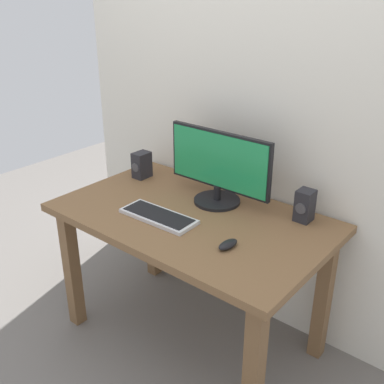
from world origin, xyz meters
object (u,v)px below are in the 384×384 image
at_px(mouse, 228,244).
at_px(speaker_right, 305,206).
at_px(speaker_left, 142,165).
at_px(keyboard_primary, 158,216).
at_px(desk, 191,234).
at_px(monitor, 219,167).

height_order(mouse, speaker_right, speaker_right).
relative_size(mouse, speaker_left, 0.72).
distance_m(keyboard_primary, speaker_left, 0.53).
relative_size(desk, speaker_right, 8.64).
xyz_separation_m(monitor, speaker_right, (0.43, 0.09, -0.11)).
bearing_deg(monitor, mouse, -48.05).
xyz_separation_m(monitor, keyboard_primary, (-0.11, -0.33, -0.18)).
bearing_deg(monitor, keyboard_primary, -108.46).
height_order(desk, monitor, monitor).
distance_m(monitor, speaker_left, 0.54).
relative_size(desk, mouse, 12.39).
distance_m(monitor, keyboard_primary, 0.39).
height_order(monitor, keyboard_primary, monitor).
distance_m(speaker_right, speaker_left, 0.97).
height_order(speaker_right, speaker_left, speaker_right).
bearing_deg(keyboard_primary, monitor, 71.54).
relative_size(mouse, speaker_right, 0.70).
xyz_separation_m(monitor, mouse, (0.30, -0.34, -0.18)).
height_order(monitor, speaker_right, monitor).
bearing_deg(mouse, speaker_right, 77.77).
bearing_deg(speaker_left, keyboard_primary, -36.41).
xyz_separation_m(mouse, speaker_left, (-0.83, 0.32, 0.06)).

